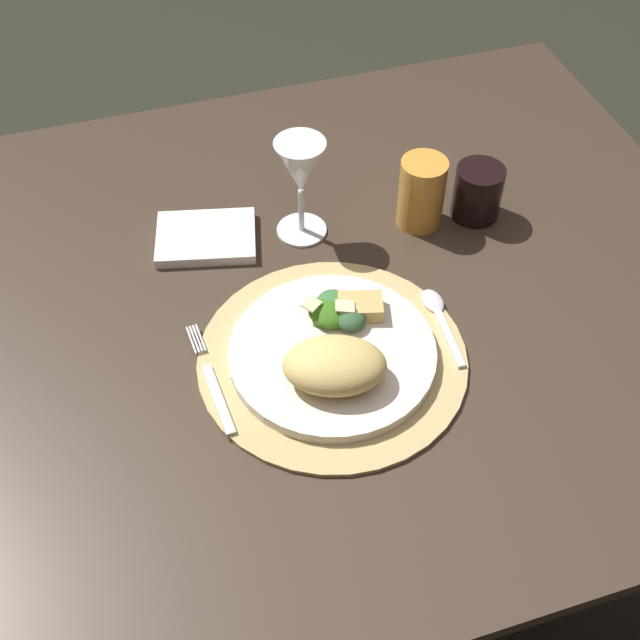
# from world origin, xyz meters

# --- Properties ---
(ground_plane) EXTENTS (6.00, 6.00, 0.00)m
(ground_plane) POSITION_xyz_m (0.00, 0.00, 0.00)
(ground_plane) COLOR #27281E
(dining_table) EXTENTS (1.17, 0.96, 0.75)m
(dining_table) POSITION_xyz_m (0.00, 0.00, 0.59)
(dining_table) COLOR #3A2E22
(dining_table) RESTS_ON ground
(placemat) EXTENTS (0.33, 0.33, 0.01)m
(placemat) POSITION_xyz_m (-0.01, -0.11, 0.75)
(placemat) COLOR tan
(placemat) RESTS_ON dining_table
(dinner_plate) EXTENTS (0.25, 0.25, 0.02)m
(dinner_plate) POSITION_xyz_m (-0.01, -0.11, 0.76)
(dinner_plate) COLOR silver
(dinner_plate) RESTS_ON placemat
(pasta_serving) EXTENTS (0.14, 0.12, 0.05)m
(pasta_serving) POSITION_xyz_m (-0.02, -0.16, 0.80)
(pasta_serving) COLOR #D8BC67
(pasta_serving) RESTS_ON dinner_plate
(salad_greens) EXTENTS (0.08, 0.08, 0.03)m
(salad_greens) POSITION_xyz_m (0.01, -0.07, 0.78)
(salad_greens) COLOR #305835
(salad_greens) RESTS_ON dinner_plate
(bread_piece) EXTENTS (0.06, 0.05, 0.02)m
(bread_piece) POSITION_xyz_m (0.04, -0.07, 0.78)
(bread_piece) COLOR tan
(bread_piece) RESTS_ON dinner_plate
(fork) EXTENTS (0.02, 0.17, 0.00)m
(fork) POSITION_xyz_m (-0.16, -0.11, 0.76)
(fork) COLOR silver
(fork) RESTS_ON placemat
(spoon) EXTENTS (0.03, 0.13, 0.01)m
(spoon) POSITION_xyz_m (0.14, -0.09, 0.76)
(spoon) COLOR silver
(spoon) RESTS_ON placemat
(napkin) EXTENTS (0.16, 0.13, 0.01)m
(napkin) POSITION_xyz_m (-0.11, 0.14, 0.76)
(napkin) COLOR white
(napkin) RESTS_ON dining_table
(wine_glass) EXTENTS (0.07, 0.07, 0.15)m
(wine_glass) POSITION_xyz_m (0.02, 0.12, 0.86)
(wine_glass) COLOR silver
(wine_glass) RESTS_ON dining_table
(amber_tumbler) EXTENTS (0.06, 0.06, 0.10)m
(amber_tumbler) POSITION_xyz_m (0.19, 0.09, 0.80)
(amber_tumbler) COLOR gold
(amber_tumbler) RESTS_ON dining_table
(dark_tumbler) EXTENTS (0.07, 0.07, 0.08)m
(dark_tumbler) POSITION_xyz_m (0.27, 0.08, 0.79)
(dark_tumbler) COLOR black
(dark_tumbler) RESTS_ON dining_table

